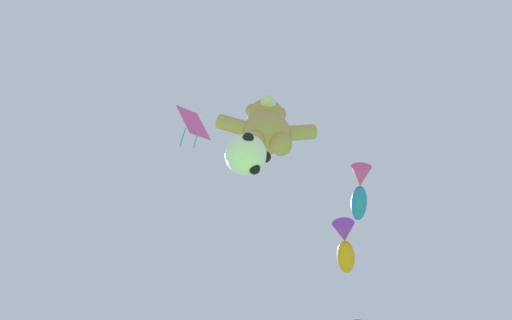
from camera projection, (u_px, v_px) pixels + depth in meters
teddy_bear_kite at (267, 127)px, 12.63m from camera, size 2.26×1.00×2.29m
soccer_ball_kite at (246, 155)px, 10.97m from camera, size 0.90×0.89×0.82m
fish_kite_cobalt at (360, 190)px, 14.46m from camera, size 0.66×1.58×0.51m
fish_kite_tangerine at (345, 245)px, 16.15m from camera, size 0.97×1.77×0.63m
diamond_kite at (193, 124)px, 16.31m from camera, size 1.08×0.97×2.50m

